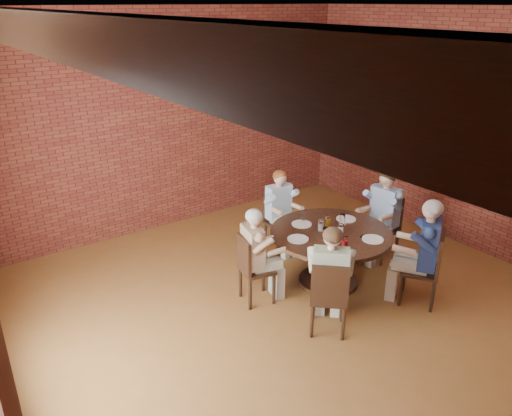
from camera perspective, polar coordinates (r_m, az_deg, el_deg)
floor at (r=5.97m, az=6.32°, el=-12.91°), size 7.00×7.00×0.00m
ceiling at (r=4.86m, az=8.15°, el=21.78°), size 7.00×7.00×0.00m
wall_back at (r=8.00m, az=-10.07°, el=9.62°), size 7.00×0.00×7.00m
wall_right at (r=7.67m, az=25.68°, el=7.18°), size 0.00×7.00×7.00m
ceiling_beam at (r=3.67m, az=-22.94°, el=18.08°), size 0.22×6.90×0.26m
dining_table at (r=6.49m, az=8.47°, el=-4.45°), size 1.55×1.55×0.75m
chair_a at (r=7.36m, az=14.45°, el=-1.78°), size 0.46×0.46×0.92m
diner_a at (r=7.24m, az=14.19°, el=-0.87°), size 0.68×0.58×1.31m
chair_b at (r=7.36m, az=2.48°, el=-1.19°), size 0.40×0.40×0.88m
diner_b at (r=7.25m, az=2.81°, el=-0.43°), size 0.50×0.60×1.23m
chair_c at (r=6.06m, az=-0.51°, el=-6.74°), size 0.45×0.45×0.88m
diner_c at (r=6.02m, az=0.11°, el=-5.52°), size 0.66×0.57×1.23m
chair_d at (r=5.55m, az=8.36°, el=-9.84°), size 0.57×0.57×0.91m
diner_d at (r=5.54m, az=8.45°, el=-8.14°), size 0.78×0.79×1.28m
chair_e at (r=6.37m, az=19.11°, el=-6.24°), size 0.60×0.60×0.94m
diner_e at (r=6.30m, az=18.51°, el=-4.84°), size 0.81×0.84×1.35m
plate_a at (r=6.77m, az=10.25°, el=-1.23°), size 0.26×0.26×0.01m
plate_b at (r=6.53m, az=5.24°, el=-1.85°), size 0.26×0.26×0.01m
plate_c at (r=6.13m, az=4.82°, el=-3.55°), size 0.26×0.26×0.01m
plate_d at (r=6.27m, az=13.19°, el=-3.50°), size 0.26×0.26×0.01m
glass_a at (r=6.59m, az=9.86°, el=-1.29°), size 0.07×0.07×0.14m
glass_b at (r=6.52m, az=8.23°, el=-1.45°), size 0.07×0.07×0.14m
glass_c at (r=6.57m, az=5.45°, el=-1.12°), size 0.07×0.07×0.14m
glass_d at (r=6.37m, az=7.40°, el=-1.99°), size 0.07×0.07×0.14m
glass_e at (r=6.16m, az=7.91°, el=-2.90°), size 0.07×0.07×0.14m
glass_f at (r=5.99m, az=10.11°, el=-3.82°), size 0.07×0.07×0.14m
glass_g at (r=6.31m, az=9.63°, el=-2.37°), size 0.07×0.07×0.14m
smartphone at (r=6.31m, az=12.56°, el=-3.30°), size 0.13×0.17×0.01m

